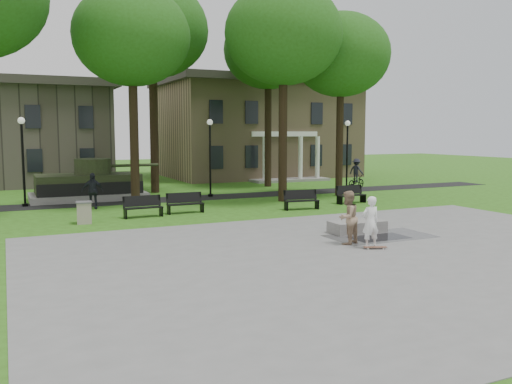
# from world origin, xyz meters

# --- Properties ---
(ground) EXTENTS (120.00, 120.00, 0.00)m
(ground) POSITION_xyz_m (0.00, 0.00, 0.00)
(ground) COLOR #2D5714
(ground) RESTS_ON ground
(plaza) EXTENTS (22.00, 16.00, 0.02)m
(plaza) POSITION_xyz_m (0.00, -5.00, 0.01)
(plaza) COLOR gray
(plaza) RESTS_ON ground
(footpath) EXTENTS (44.00, 2.60, 0.01)m
(footpath) POSITION_xyz_m (0.00, 12.00, 0.01)
(footpath) COLOR black
(footpath) RESTS_ON ground
(building_right) EXTENTS (17.00, 12.00, 8.60)m
(building_right) POSITION_xyz_m (10.00, 26.00, 4.34)
(building_right) COLOR #9E8460
(building_right) RESTS_ON ground
(building_left) EXTENTS (15.00, 10.00, 7.20)m
(building_left) POSITION_xyz_m (-11.00, 26.50, 3.60)
(building_left) COLOR #4C443D
(building_left) RESTS_ON ground
(tree_1) EXTENTS (6.20, 6.20, 11.63)m
(tree_1) POSITION_xyz_m (-4.50, 10.50, 8.95)
(tree_1) COLOR black
(tree_1) RESTS_ON ground
(tree_2) EXTENTS (6.60, 6.60, 12.16)m
(tree_2) POSITION_xyz_m (3.50, 8.50, 9.32)
(tree_2) COLOR black
(tree_2) RESTS_ON ground
(tree_3) EXTENTS (6.00, 6.00, 11.19)m
(tree_3) POSITION_xyz_m (8.00, 9.50, 8.60)
(tree_3) COLOR black
(tree_3) RESTS_ON ground
(tree_4) EXTENTS (7.20, 7.20, 13.50)m
(tree_4) POSITION_xyz_m (-2.00, 16.00, 10.39)
(tree_4) COLOR black
(tree_4) RESTS_ON ground
(tree_5) EXTENTS (6.40, 6.40, 12.44)m
(tree_5) POSITION_xyz_m (6.50, 16.50, 9.67)
(tree_5) COLOR black
(tree_5) RESTS_ON ground
(lamp_left) EXTENTS (0.36, 0.36, 4.73)m
(lamp_left) POSITION_xyz_m (-10.00, 12.30, 2.79)
(lamp_left) COLOR black
(lamp_left) RESTS_ON ground
(lamp_mid) EXTENTS (0.36, 0.36, 4.73)m
(lamp_mid) POSITION_xyz_m (0.50, 12.30, 2.79)
(lamp_mid) COLOR black
(lamp_mid) RESTS_ON ground
(lamp_right) EXTENTS (0.36, 0.36, 4.73)m
(lamp_right) POSITION_xyz_m (10.50, 12.30, 2.79)
(lamp_right) COLOR black
(lamp_right) RESTS_ON ground
(tank_monument) EXTENTS (7.45, 3.40, 2.40)m
(tank_monument) POSITION_xyz_m (-6.46, 14.00, 0.86)
(tank_monument) COLOR gray
(tank_monument) RESTS_ON ground
(puddle) EXTENTS (2.20, 1.20, 0.00)m
(puddle) POSITION_xyz_m (1.71, -2.70, 0.02)
(puddle) COLOR black
(puddle) RESTS_ON plaza
(concrete_block) EXTENTS (2.23, 1.07, 0.45)m
(concrete_block) POSITION_xyz_m (1.59, -1.46, 0.24)
(concrete_block) COLOR gray
(concrete_block) RESTS_ON plaza
(skateboard) EXTENTS (0.80, 0.48, 0.07)m
(skateboard) POSITION_xyz_m (0.34, -4.24, 0.06)
(skateboard) COLOR brown
(skateboard) RESTS_ON plaza
(skateboarder) EXTENTS (0.67, 0.45, 1.78)m
(skateboarder) POSITION_xyz_m (0.27, -4.03, 0.91)
(skateboarder) COLOR white
(skateboarder) RESTS_ON plaza
(friend_watching) EXTENTS (1.13, 1.02, 1.89)m
(friend_watching) POSITION_xyz_m (-0.06, -3.17, 0.97)
(friend_watching) COLOR #9E8166
(friend_watching) RESTS_ON plaza
(pedestrian_walker) EXTENTS (1.16, 0.69, 1.86)m
(pedestrian_walker) POSITION_xyz_m (-6.85, 9.90, 0.93)
(pedestrian_walker) COLOR black
(pedestrian_walker) RESTS_ON ground
(cyclist) EXTENTS (2.00, 1.34, 2.10)m
(cyclist) POSITION_xyz_m (11.49, 12.58, 0.86)
(cyclist) COLOR black
(cyclist) RESTS_ON ground
(park_bench_0) EXTENTS (1.82, 0.62, 1.00)m
(park_bench_0) POSITION_xyz_m (-5.15, 6.04, 0.52)
(park_bench_0) COLOR black
(park_bench_0) RESTS_ON ground
(park_bench_1) EXTENTS (1.80, 0.54, 1.00)m
(park_bench_1) POSITION_xyz_m (-2.98, 6.46, 0.52)
(park_bench_1) COLOR black
(park_bench_1) RESTS_ON ground
(park_bench_2) EXTENTS (1.84, 0.75, 1.00)m
(park_bench_2) POSITION_xyz_m (2.80, 5.16, 0.52)
(park_bench_2) COLOR black
(park_bench_2) RESTS_ON ground
(park_bench_3) EXTENTS (1.84, 0.71, 1.00)m
(park_bench_3) POSITION_xyz_m (6.54, 6.12, 0.52)
(park_bench_3) COLOR black
(park_bench_3) RESTS_ON ground
(trash_bin) EXTENTS (0.72, 0.72, 0.96)m
(trash_bin) POSITION_xyz_m (-7.87, 5.36, 0.49)
(trash_bin) COLOR #9F9182
(trash_bin) RESTS_ON ground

